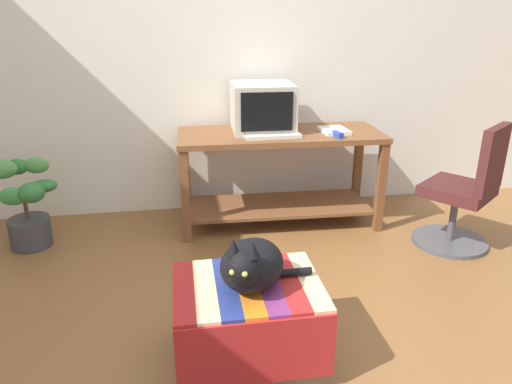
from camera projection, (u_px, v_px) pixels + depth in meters
ground_plane at (273, 363)px, 2.25m from camera, size 14.00×14.00×0.00m
back_wall at (224, 49)px, 3.68m from camera, size 8.00×0.10×2.60m
desk at (280, 162)px, 3.60m from camera, size 1.54×0.65×0.73m
tv_monitor at (262, 108)px, 3.53m from camera, size 0.46×0.48×0.35m
keyboard at (273, 136)px, 3.38m from camera, size 0.40×0.16×0.02m
book at (334, 130)px, 3.52m from camera, size 0.20×0.25×0.03m
ottoman_with_blanket at (248, 322)px, 2.21m from camera, size 0.67×0.53×0.41m
cat at (251, 265)px, 2.08m from camera, size 0.49×0.44×0.29m
potted_plant at (27, 208)px, 3.28m from camera, size 0.45×0.35×0.64m
office_chair at (465, 195)px, 3.25m from camera, size 0.59×0.59×0.89m
stapler at (338, 135)px, 3.38m from camera, size 0.06×0.11×0.04m
pen at (335, 128)px, 3.63m from camera, size 0.14×0.03×0.01m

